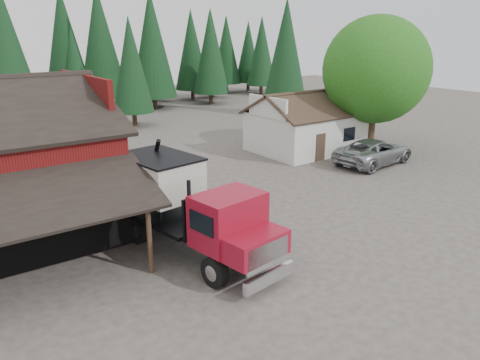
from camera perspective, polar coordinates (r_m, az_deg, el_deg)
ground at (r=20.16m, az=6.66°, el=-8.92°), size 120.00×120.00×0.00m
farmhouse at (r=37.15m, az=8.15°, el=6.17°), size 8.60×6.42×4.65m
deciduous_tree at (r=37.50m, az=16.27°, el=12.32°), size 8.00×8.00×10.20m
conifer_backdrop at (r=57.23m, az=-23.11°, el=7.28°), size 76.00×16.00×16.00m
near_pine_b at (r=46.99m, az=-13.15°, el=13.50°), size 3.96×3.96×10.40m
near_pine_c at (r=52.12m, az=5.62°, el=15.34°), size 4.84×4.84×12.40m
near_pine_d at (r=47.91m, az=-26.64°, el=14.02°), size 5.28×5.28×13.40m
feed_truck at (r=19.80m, az=-6.88°, el=-2.88°), size 3.98×10.11×4.44m
silver_car at (r=34.25m, az=16.05°, el=3.35°), size 6.71×3.54×1.80m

